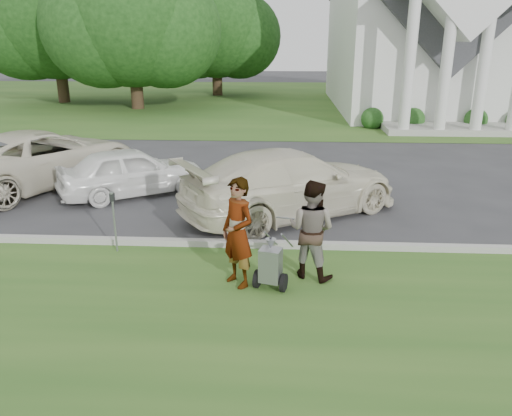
# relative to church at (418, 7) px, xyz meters

# --- Properties ---
(ground) EXTENTS (120.00, 120.00, 0.00)m
(ground) POSITION_rel_church_xyz_m (-9.00, -23.11, -5.94)
(ground) COLOR #333335
(ground) RESTS_ON ground
(grass_strip) EXTENTS (80.00, 7.00, 0.01)m
(grass_strip) POSITION_rel_church_xyz_m (-9.00, -26.11, -5.93)
(grass_strip) COLOR #2B541D
(grass_strip) RESTS_ON ground
(church_lawn) EXTENTS (80.00, 30.00, 0.01)m
(church_lawn) POSITION_rel_church_xyz_m (-9.00, 3.89, -5.93)
(church_lawn) COLOR #2B541D
(church_lawn) RESTS_ON ground
(curb) EXTENTS (80.00, 0.18, 0.15)m
(curb) POSITION_rel_church_xyz_m (-9.00, -22.56, -5.86)
(curb) COLOR #9E9E93
(curb) RESTS_ON ground
(church) EXTENTS (9.19, 19.00, 24.10)m
(church) POSITION_rel_church_xyz_m (0.00, 0.00, 0.00)
(church) COLOR white
(church) RESTS_ON ground
(tree_left) EXTENTS (10.63, 8.40, 9.71)m
(tree_left) POSITION_rel_church_xyz_m (-17.01, -1.13, -0.83)
(tree_left) COLOR #332316
(tree_left) RESTS_ON ground
(tree_far) EXTENTS (11.64, 9.20, 10.73)m
(tree_far) POSITION_rel_church_xyz_m (-23.01, 1.87, -0.25)
(tree_far) COLOR #332316
(tree_far) RESTS_ON ground
(tree_back) EXTENTS (9.61, 7.60, 8.89)m
(tree_back) POSITION_rel_church_xyz_m (-13.01, 6.87, -1.21)
(tree_back) COLOR #332316
(tree_back) RESTS_ON ground
(striping_cart) EXTENTS (0.74, 1.19, 1.04)m
(striping_cart) POSITION_rel_church_xyz_m (-8.04, -24.39, -5.49)
(striping_cart) COLOR black
(striping_cart) RESTS_ON ground
(person_left) EXTENTS (0.84, 0.85, 1.98)m
(person_left) POSITION_rel_church_xyz_m (-8.62, -24.25, -4.95)
(person_left) COLOR #999999
(person_left) RESTS_ON ground
(person_right) EXTENTS (1.11, 1.02, 1.85)m
(person_right) POSITION_rel_church_xyz_m (-7.32, -23.85, -5.02)
(person_right) COLOR #999999
(person_right) RESTS_ON ground
(parking_meter_near) EXTENTS (0.09, 0.08, 1.29)m
(parking_meter_near) POSITION_rel_church_xyz_m (-11.27, -22.94, -5.13)
(parking_meter_near) COLOR gray
(parking_meter_near) RESTS_ON ground
(car_a) EXTENTS (5.27, 6.57, 1.66)m
(car_a) POSITION_rel_church_xyz_m (-15.09, -18.08, -5.11)
(car_a) COLOR beige
(car_a) RESTS_ON ground
(car_b) EXTENTS (4.25, 3.52, 1.37)m
(car_b) POSITION_rel_church_xyz_m (-12.09, -18.98, -5.26)
(car_b) COLOR white
(car_b) RESTS_ON ground
(car_c) EXTENTS (6.01, 5.03, 1.65)m
(car_c) POSITION_rel_church_xyz_m (-7.63, -20.40, -5.12)
(car_c) COLOR beige
(car_c) RESTS_ON ground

